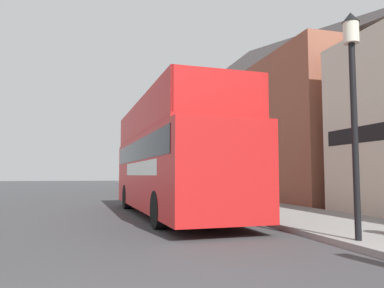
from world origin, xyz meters
TOP-DOWN VIEW (x-y plane):
  - ground_plane at (0.00, 21.00)m, footprint 144.00×144.00m
  - sidewalk at (7.20, 18.00)m, footprint 3.78×108.00m
  - brick_terrace_rear at (12.09, 23.32)m, footprint 6.00×25.08m
  - tour_bus at (3.27, 10.75)m, footprint 2.96×10.57m
  - parked_car_ahead_of_bus at (4.22, 19.40)m, footprint 1.84×4.29m
  - lamp_post_nearest at (5.69, 3.92)m, footprint 0.35×0.35m
  - lamp_post_second at (5.99, 12.70)m, footprint 0.35×0.35m

SIDE VIEW (x-z plane):
  - ground_plane at x=0.00m, z-range 0.00..0.00m
  - sidewalk at x=7.20m, z-range 0.00..0.14m
  - parked_car_ahead_of_bus at x=4.22m, z-range -0.05..1.38m
  - tour_bus at x=3.27m, z-range -0.20..3.84m
  - lamp_post_second at x=5.99m, z-range 0.99..5.35m
  - lamp_post_nearest at x=5.69m, z-range 1.04..5.79m
  - brick_terrace_rear at x=12.09m, z-range 0.00..10.97m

